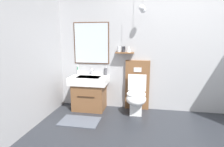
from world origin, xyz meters
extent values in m
cube|color=#A8A8AA|center=(0.00, 1.65, 1.25)|extent=(4.84, 0.12, 2.50)
cube|color=#4C301E|center=(-1.63, 1.58, 1.33)|extent=(0.73, 0.02, 0.84)
cube|color=silver|center=(-1.63, 1.57, 1.33)|extent=(0.69, 0.01, 0.80)
cube|color=brown|center=(-0.94, 1.51, 1.15)|extent=(0.36, 0.14, 0.02)
cylinder|color=silver|center=(-1.05, 1.52, 1.22)|extent=(0.07, 0.07, 0.11)
cylinder|color=#333338|center=(-0.96, 1.50, 1.22)|extent=(0.07, 0.07, 0.11)
cone|color=white|center=(-0.86, 1.50, 1.22)|extent=(0.08, 0.08, 0.12)
sphere|color=silver|center=(-0.61, 1.37, 1.92)|extent=(0.11, 0.11, 0.11)
sphere|color=silver|center=(-0.62, 1.14, 1.93)|extent=(0.10, 0.10, 0.10)
cube|color=#A8A8AA|center=(-2.36, 0.00, 1.25)|extent=(0.12, 3.42, 2.50)
cube|color=#474C56|center=(-1.63, 0.77, 0.01)|extent=(0.68, 0.44, 0.01)
cube|color=brown|center=(-1.63, 1.37, 0.27)|extent=(0.62, 0.46, 0.53)
cube|color=#342214|center=(-1.63, 1.14, 0.33)|extent=(0.34, 0.01, 0.02)
cube|color=white|center=(-1.63, 1.37, 0.60)|extent=(0.74, 0.51, 0.15)
cube|color=silver|center=(-1.63, 1.34, 0.66)|extent=(0.46, 0.28, 0.03)
cylinder|color=silver|center=(-1.63, 1.58, 0.73)|extent=(0.03, 0.03, 0.11)
cylinder|color=silver|center=(-1.63, 1.52, 0.78)|extent=(0.02, 0.11, 0.02)
cube|color=brown|center=(-0.68, 1.57, 0.50)|extent=(0.48, 0.10, 1.00)
cube|color=silver|center=(-0.68, 1.52, 0.82)|extent=(0.15, 0.01, 0.09)
cube|color=white|center=(-0.68, 1.31, 0.17)|extent=(0.22, 0.30, 0.34)
ellipsoid|color=white|center=(-0.68, 1.23, 0.32)|extent=(0.37, 0.46, 0.24)
torus|color=white|center=(-0.68, 1.23, 0.42)|extent=(0.35, 0.35, 0.04)
cube|color=white|center=(-0.68, 1.45, 0.57)|extent=(0.35, 0.03, 0.33)
cylinder|color=silver|center=(-1.92, 1.55, 0.73)|extent=(0.07, 0.07, 0.09)
cylinder|color=white|center=(-1.91, 1.55, 0.78)|extent=(0.02, 0.02, 0.17)
cube|color=white|center=(-1.91, 1.54, 0.87)|extent=(0.01, 0.02, 0.03)
cylinder|color=#33B266|center=(-1.93, 1.56, 0.78)|extent=(0.02, 0.02, 0.16)
cube|color=white|center=(-1.94, 1.57, 0.86)|extent=(0.01, 0.02, 0.03)
cylinder|color=#33B266|center=(-1.93, 1.54, 0.78)|extent=(0.01, 0.02, 0.17)
cube|color=white|center=(-1.92, 1.53, 0.86)|extent=(0.01, 0.02, 0.03)
cylinder|color=#4C4C51|center=(-1.33, 1.56, 0.75)|extent=(0.06, 0.06, 0.15)
cylinder|color=silver|center=(-1.33, 1.56, 0.85)|extent=(0.02, 0.02, 0.04)
camera|label=1|loc=(-0.53, -2.12, 1.46)|focal=29.97mm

